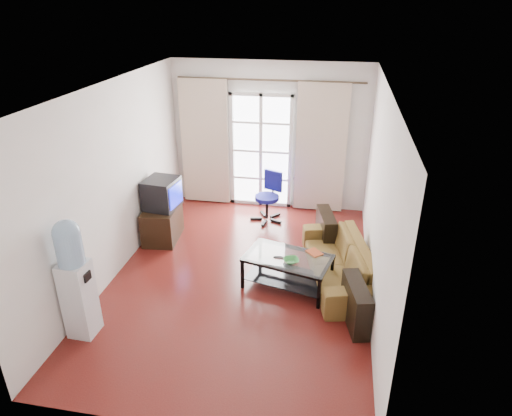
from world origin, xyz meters
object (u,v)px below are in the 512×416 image
(sofa, at_px, (339,261))
(task_chair, at_px, (268,206))
(coffee_table, at_px, (288,267))
(crt_tv, at_px, (161,193))
(water_cooler, at_px, (75,277))
(tv_stand, at_px, (162,223))

(sofa, xyz_separation_m, task_chair, (-1.29, 1.70, -0.02))
(coffee_table, height_order, crt_tv, crt_tv)
(crt_tv, height_order, task_chair, crt_tv)
(coffee_table, height_order, water_cooler, water_cooler)
(water_cooler, bearing_deg, crt_tv, 89.97)
(crt_tv, xyz_separation_m, task_chair, (1.60, 0.98, -0.55))
(tv_stand, relative_size, task_chair, 0.86)
(tv_stand, xyz_separation_m, water_cooler, (-0.09, -2.39, 0.51))
(coffee_table, bearing_deg, tv_stand, 155.85)
(task_chair, bearing_deg, water_cooler, -92.33)
(tv_stand, height_order, crt_tv, crt_tv)
(coffee_table, height_order, task_chair, task_chair)
(crt_tv, relative_size, water_cooler, 0.39)
(sofa, bearing_deg, tv_stand, -116.30)
(tv_stand, distance_m, crt_tv, 0.53)
(sofa, height_order, crt_tv, crt_tv)
(crt_tv, bearing_deg, coffee_table, -18.72)
(sofa, bearing_deg, task_chair, -156.00)
(coffee_table, xyz_separation_m, tv_stand, (-2.20, 0.99, -0.02))
(tv_stand, bearing_deg, sofa, -17.64)
(coffee_table, height_order, tv_stand, tv_stand)
(crt_tv, distance_m, task_chair, 1.96)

